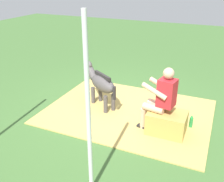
% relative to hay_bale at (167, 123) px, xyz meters
% --- Properties ---
extents(ground_plane, '(24.00, 24.00, 0.00)m').
position_rel_hay_bale_xyz_m(ground_plane, '(1.22, -0.56, -0.22)').
color(ground_plane, '#426B33').
extents(hay_patch, '(3.55, 2.68, 0.02)m').
position_rel_hay_bale_xyz_m(hay_patch, '(0.97, -0.48, -0.21)').
color(hay_patch, tan).
rests_on(hay_patch, ground).
extents(hay_bale, '(0.72, 0.53, 0.44)m').
position_rel_hay_bale_xyz_m(hay_bale, '(0.00, 0.00, 0.00)').
color(hay_bale, tan).
rests_on(hay_bale, ground).
extents(person_seated, '(0.70, 0.49, 1.32)m').
position_rel_hay_bale_xyz_m(person_seated, '(0.16, -0.02, 0.50)').
color(person_seated, '#D8AD8C').
rests_on(person_seated, ground).
extents(pony_standing, '(1.19, 0.89, 0.95)m').
position_rel_hay_bale_xyz_m(pony_standing, '(1.65, -0.52, 0.36)').
color(pony_standing, '#4C4747').
rests_on(pony_standing, ground).
extents(soda_bottle, '(0.07, 0.07, 0.29)m').
position_rel_hay_bale_xyz_m(soda_bottle, '(-0.41, -0.38, -0.08)').
color(soda_bottle, '#268C3F').
rests_on(soda_bottle, ground).
extents(tent_pole_left, '(0.06, 0.06, 2.49)m').
position_rel_hay_bale_xyz_m(tent_pole_left, '(0.63, 1.87, 1.02)').
color(tent_pole_left, silver).
rests_on(tent_pole_left, ground).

